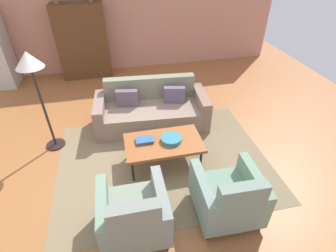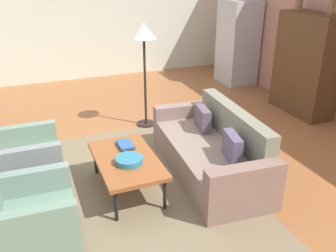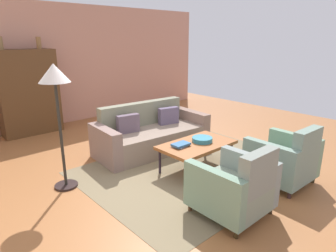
# 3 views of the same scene
# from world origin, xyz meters

# --- Properties ---
(ground_plane) EXTENTS (10.83, 10.83, 0.00)m
(ground_plane) POSITION_xyz_m (0.00, 0.00, 0.00)
(ground_plane) COLOR #9E6034
(wall_left) EXTENTS (0.12, 7.43, 2.80)m
(wall_left) POSITION_xyz_m (-4.51, 0.00, 1.40)
(wall_left) COLOR silver
(wall_left) RESTS_ON ground
(area_rug) EXTENTS (3.40, 2.60, 0.01)m
(area_rug) POSITION_xyz_m (0.57, -0.32, 0.00)
(area_rug) COLOR #7D6D4F
(area_rug) RESTS_ON ground
(couch) EXTENTS (2.16, 1.06, 0.86)m
(couch) POSITION_xyz_m (0.57, 0.82, 0.29)
(couch) COLOR gray
(couch) RESTS_ON ground
(coffee_table) EXTENTS (1.20, 0.70, 0.44)m
(coffee_table) POSITION_xyz_m (0.57, -0.37, 0.40)
(coffee_table) COLOR black
(coffee_table) RESTS_ON ground
(armchair_left) EXTENTS (0.81, 0.81, 0.88)m
(armchair_left) POSITION_xyz_m (-0.03, -1.53, 0.34)
(armchair_left) COLOR #3C2818
(armchair_left) RESTS_ON ground
(armchair_right) EXTENTS (0.83, 0.83, 0.88)m
(armchair_right) POSITION_xyz_m (1.17, -1.53, 0.34)
(armchair_right) COLOR black
(armchair_right) RESTS_ON ground
(fruit_bowl) EXTENTS (0.32, 0.32, 0.07)m
(fruit_bowl) POSITION_xyz_m (0.69, -0.37, 0.48)
(fruit_bowl) COLOR teal
(fruit_bowl) RESTS_ON coffee_table
(book_stack) EXTENTS (0.27, 0.22, 0.05)m
(book_stack) POSITION_xyz_m (0.28, -0.30, 0.47)
(book_stack) COLOR #52525F
(book_stack) RESTS_ON coffee_table
(cabinet) EXTENTS (1.20, 0.51, 1.80)m
(cabinet) POSITION_xyz_m (-0.71, 3.37, 0.90)
(cabinet) COLOR #50321A
(cabinet) RESTS_ON ground
(vase_tall) EXTENTS (0.13, 0.13, 0.26)m
(vase_tall) POSITION_xyz_m (-1.11, 3.36, 1.93)
(vase_tall) COLOR brown
(vase_tall) RESTS_ON cabinet
(vase_round) EXTENTS (0.10, 0.10, 0.25)m
(vase_round) POSITION_xyz_m (-0.36, 3.36, 1.92)
(vase_round) COLOR brown
(vase_round) RESTS_ON cabinet
(refrigerator) EXTENTS (0.80, 0.73, 1.85)m
(refrigerator) POSITION_xyz_m (-2.82, 3.26, 0.93)
(refrigerator) COLOR #B7BABF
(refrigerator) RESTS_ON ground
(floor_lamp) EXTENTS (0.40, 0.40, 1.72)m
(floor_lamp) POSITION_xyz_m (-1.23, 0.48, 1.44)
(floor_lamp) COLOR black
(floor_lamp) RESTS_ON ground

